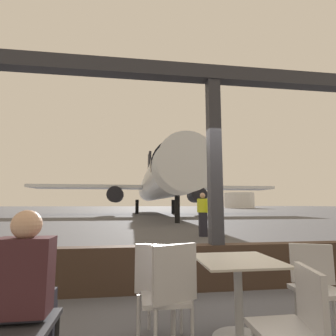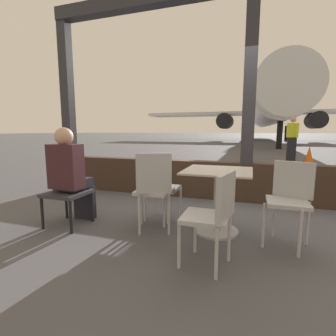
{
  "view_description": "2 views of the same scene",
  "coord_description": "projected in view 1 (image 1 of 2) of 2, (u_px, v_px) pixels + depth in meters",
  "views": [
    {
      "loc": [
        -1.32,
        -4.05,
        1.29
      ],
      "look_at": [
        1.25,
        14.63,
        3.88
      ],
      "focal_mm": 28.03,
      "sensor_mm": 36.0,
      "label": 1
    },
    {
      "loc": [
        0.07,
        -4.41,
        1.2
      ],
      "look_at": [
        -0.86,
        -1.6,
        0.76
      ],
      "focal_mm": 26.81,
      "sensor_mm": 36.0,
      "label": 2
    }
  ],
  "objects": [
    {
      "name": "cafe_chair_window_left",
      "position": [
        297.0,
        321.0,
        1.75
      ],
      "size": [
        0.45,
        0.45,
        0.85
      ],
      "color": "#B2B2B7",
      "rests_on": "ground"
    },
    {
      "name": "cafe_chair_aisle_left",
      "position": [
        169.0,
        290.0,
        2.21
      ],
      "size": [
        0.49,
        0.49,
        0.95
      ],
      "color": "#B2B2B7",
      "rests_on": "ground"
    },
    {
      "name": "window_frame",
      "position": [
        215.0,
        205.0,
        4.15
      ],
      "size": [
        7.38,
        0.24,
        3.58
      ],
      "color": "#38281E",
      "rests_on": "ground"
    },
    {
      "name": "fuel_storage_tank",
      "position": [
        239.0,
        200.0,
        82.59
      ],
      "size": [
        9.28,
        9.28,
        4.79
      ],
      "primitive_type": "cylinder",
      "color": "white",
      "rests_on": "ground"
    },
    {
      "name": "ground_crew_worker",
      "position": [
        203.0,
        214.0,
        10.57
      ],
      "size": [
        0.4,
        0.48,
        1.74
      ],
      "color": "black",
      "rests_on": "ground"
    },
    {
      "name": "dining_table",
      "position": [
        238.0,
        294.0,
        2.51
      ],
      "size": [
        0.76,
        0.76,
        0.75
      ],
      "color": "#ADA89E",
      "rests_on": "ground"
    },
    {
      "name": "traffic_cone",
      "position": [
        219.0,
        229.0,
        10.36
      ],
      "size": [
        0.36,
        0.36,
        0.63
      ],
      "color": "orange",
      "rests_on": "ground"
    },
    {
      "name": "seated_passenger",
      "position": [
        27.0,
        285.0,
        2.0
      ],
      "size": [
        0.4,
        0.47,
        1.24
      ],
      "color": "black",
      "rests_on": "ground"
    },
    {
      "name": "lounge_bench",
      "position": [
        19.0,
        331.0,
        1.89
      ],
      "size": [
        0.48,
        0.48,
        0.44
      ],
      "color": "#2D2D33",
      "rests_on": "ground"
    },
    {
      "name": "airplane",
      "position": [
        158.0,
        184.0,
        32.06
      ],
      "size": [
        30.6,
        35.39,
        10.58
      ],
      "color": "silver",
      "rests_on": "ground"
    },
    {
      "name": "ground_plane",
      "position": [
        140.0,
        212.0,
        43.24
      ],
      "size": [
        220.0,
        220.0,
        0.0
      ],
      "primitive_type": "plane",
      "color": "#4C4C51"
    },
    {
      "name": "cafe_chair_window_right",
      "position": [
        159.0,
        283.0,
        2.5
      ],
      "size": [
        0.49,
        0.49,
        0.91
      ],
      "color": "#B2B2B7",
      "rests_on": "ground"
    },
    {
      "name": "cafe_chair_aisle_right",
      "position": [
        316.0,
        282.0,
        2.55
      ],
      "size": [
        0.49,
        0.49,
        0.88
      ],
      "color": "#B2B2B7",
      "rests_on": "ground"
    }
  ]
}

